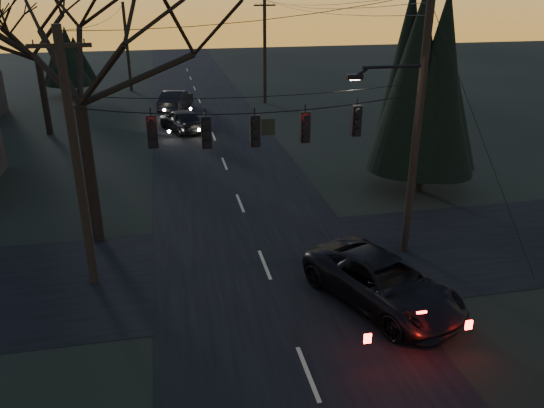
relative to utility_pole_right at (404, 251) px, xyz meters
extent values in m
cube|color=black|center=(-5.50, 10.00, 0.01)|extent=(8.00, 120.00, 0.02)
cube|color=black|center=(-5.50, 0.00, 0.01)|extent=(60.00, 7.00, 0.02)
cylinder|color=black|center=(-5.75, 0.00, 6.10)|extent=(11.50, 0.04, 0.04)
cylinder|color=black|center=(-11.64, 3.41, 2.74)|extent=(0.44, 0.44, 5.49)
cylinder|color=black|center=(3.48, 5.85, 0.80)|extent=(0.36, 0.36, 1.60)
cone|color=black|center=(3.48, 5.85, 4.91)|extent=(4.23, 4.23, 7.41)
cylinder|color=black|center=(-16.38, 20.81, 2.46)|extent=(0.44, 0.44, 4.93)
cylinder|color=black|center=(-16.49, 34.03, 0.80)|extent=(0.36, 0.36, 1.60)
cone|color=black|center=(-16.49, 34.03, 3.37)|extent=(3.96, 3.96, 4.33)
imported|color=black|center=(-2.30, -3.22, 0.78)|extent=(4.54, 6.15, 1.55)
imported|color=black|center=(-7.46, 19.88, 0.77)|extent=(3.37, 4.90, 1.55)
imported|color=black|center=(-7.61, 26.52, 0.81)|extent=(3.11, 5.22, 1.63)
camera|label=1|loc=(-8.72, -16.78, 9.57)|focal=35.00mm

